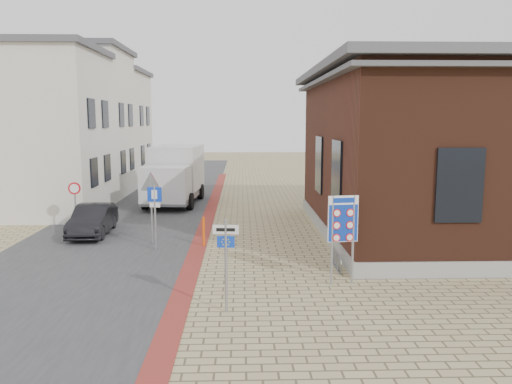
# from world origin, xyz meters

# --- Properties ---
(ground) EXTENTS (120.00, 120.00, 0.00)m
(ground) POSITION_xyz_m (0.00, 0.00, 0.00)
(ground) COLOR tan
(ground) RESTS_ON ground
(road_strip) EXTENTS (7.00, 60.00, 0.02)m
(road_strip) POSITION_xyz_m (-5.50, 15.00, 0.01)
(road_strip) COLOR #38383A
(road_strip) RESTS_ON ground
(curb_strip) EXTENTS (0.60, 40.00, 0.02)m
(curb_strip) POSITION_xyz_m (-2.00, 10.00, 0.01)
(curb_strip) COLOR maroon
(curb_strip) RESTS_ON ground
(brick_building) EXTENTS (13.00, 13.00, 6.80)m
(brick_building) POSITION_xyz_m (8.99, 7.00, 3.49)
(brick_building) COLOR gray
(brick_building) RESTS_ON ground
(townhouse_near) EXTENTS (7.40, 6.40, 8.30)m
(townhouse_near) POSITION_xyz_m (-10.99, 12.00, 4.17)
(townhouse_near) COLOR silver
(townhouse_near) RESTS_ON ground
(townhouse_mid) EXTENTS (7.40, 6.40, 9.10)m
(townhouse_mid) POSITION_xyz_m (-10.99, 18.00, 4.57)
(townhouse_mid) COLOR silver
(townhouse_mid) RESTS_ON ground
(townhouse_far) EXTENTS (7.40, 6.40, 8.30)m
(townhouse_far) POSITION_xyz_m (-10.99, 24.00, 4.17)
(townhouse_far) COLOR silver
(townhouse_far) RESTS_ON ground
(bike_rack) EXTENTS (0.08, 1.80, 0.60)m
(bike_rack) POSITION_xyz_m (2.65, 2.20, 0.26)
(bike_rack) COLOR slate
(bike_rack) RESTS_ON ground
(sedan) EXTENTS (1.48, 3.83, 1.25)m
(sedan) POSITION_xyz_m (-6.50, 7.04, 0.62)
(sedan) COLOR black
(sedan) RESTS_ON ground
(box_truck) EXTENTS (2.98, 6.33, 3.23)m
(box_truck) POSITION_xyz_m (-4.12, 14.72, 1.67)
(box_truck) COLOR slate
(box_truck) RESTS_ON ground
(border_sign) EXTENTS (0.88, 0.17, 2.59)m
(border_sign) POSITION_xyz_m (2.50, 0.50, 1.85)
(border_sign) COLOR gray
(border_sign) RESTS_ON ground
(essen_sign) EXTENTS (0.63, 0.08, 2.33)m
(essen_sign) POSITION_xyz_m (-0.76, -1.50, 1.53)
(essen_sign) COLOR gray
(essen_sign) RESTS_ON ground
(parking_sign) EXTENTS (0.52, 0.13, 2.38)m
(parking_sign) POSITION_xyz_m (-3.50, 4.50, 1.61)
(parking_sign) COLOR gray
(parking_sign) RESTS_ON ground
(yield_sign) EXTENTS (0.95, 0.24, 2.70)m
(yield_sign) POSITION_xyz_m (-3.80, 5.47, 2.08)
(yield_sign) COLOR gray
(yield_sign) RESTS_ON ground
(speed_sign) EXTENTS (0.51, 0.09, 2.15)m
(speed_sign) POSITION_xyz_m (-7.29, 7.35, 1.42)
(speed_sign) COLOR gray
(speed_sign) RESTS_ON ground
(bollard) EXTENTS (0.13, 0.13, 1.11)m
(bollard) POSITION_xyz_m (-1.80, 5.00, 0.56)
(bollard) COLOR #E5530C
(bollard) RESTS_ON ground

